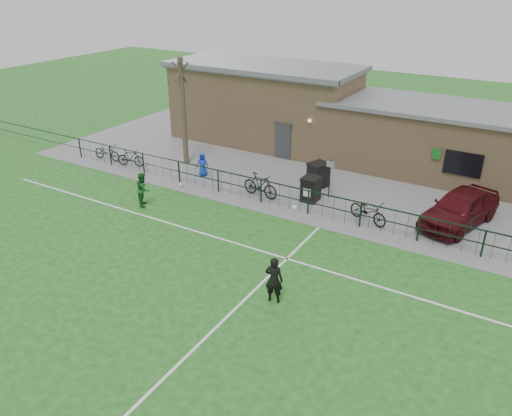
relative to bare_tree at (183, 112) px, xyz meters
The scene contains 20 objects.
ground 13.54m from the bare_tree, 52.70° to the right, with size 90.00×90.00×0.00m, color #1A5519.
paving_strip 9.05m from the bare_tree, 20.56° to the left, with size 34.00×13.00×0.02m, color slate.
pitch_line_touch 8.96m from the bare_tree, 18.65° to the right, with size 28.00×0.10×0.01m, color white.
pitch_line_mid 10.73m from the bare_tree, 39.09° to the right, with size 28.00×0.10×0.01m, color white.
pitch_line_perp 14.81m from the bare_tree, 46.40° to the right, with size 0.10×16.00×0.01m, color white.
perimeter_fence 8.72m from the bare_tree, 17.35° to the right, with size 28.00×0.10×1.20m, color black.
bare_tree is the anchor object (origin of this frame).
wheelie_bin_left 8.44m from the bare_tree, ahead, with size 0.81×0.92×1.22m, color black.
wheelie_bin_right 8.88m from the bare_tree, ahead, with size 0.75×0.85×1.14m, color black.
sign_post 9.32m from the bare_tree, ahead, with size 0.06×0.06×2.00m, color black.
car_maroon 15.30m from the bare_tree, ahead, with size 1.87×4.64×1.58m, color #480C11.
bicycle_a 5.36m from the bare_tree, 155.24° to the right, with size 0.65×1.85×0.97m, color black.
bicycle_b 4.01m from the bare_tree, 139.41° to the right, with size 0.46×1.64×0.99m, color black.
bicycle_d 6.86m from the bare_tree, 17.65° to the right, with size 0.57×2.01×1.21m, color black.
bicycle_e 12.04m from the bare_tree, ahead, with size 0.70×2.00×1.05m, color black.
spectator_child 3.33m from the bare_tree, 29.73° to the right, with size 0.63×0.41×1.30m, color #1438BF.
goalkeeper_kick 14.31m from the bare_tree, 39.92° to the right, with size 1.48×3.87×1.95m.
outfield_player 6.27m from the bare_tree, 71.86° to the right, with size 0.79×0.62×1.63m, color #195822.
ball_ground 4.62m from the bare_tree, 56.33° to the right, with size 0.23×0.23×0.23m, color white.
clubhouse 9.34m from the bare_tree, 40.12° to the left, with size 24.25×5.40×4.96m.
Camera 1 is at (9.51, -10.99, 10.23)m, focal length 35.00 mm.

